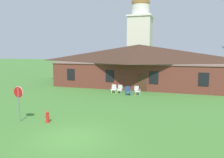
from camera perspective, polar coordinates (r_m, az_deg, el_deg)
ground_plane at (r=12.85m, az=-10.67°, el=-15.12°), size 200.00×200.00×0.00m
brick_building at (r=31.33m, az=7.09°, el=3.84°), size 22.85×10.40×5.82m
dome_tower at (r=48.14m, az=7.46°, el=11.33°), size 5.18×5.18×18.09m
stop_sign at (r=16.25m, az=-23.48°, el=-4.28°), size 0.80×0.11×2.49m
lawn_chair_by_porch at (r=25.48m, az=0.48°, el=-2.51°), size 0.71×0.74×0.96m
lawn_chair_near_door at (r=25.19m, az=2.11°, el=-2.63°), size 0.64×0.67×0.96m
lawn_chair_left_end at (r=24.16m, az=4.19°, el=-3.08°), size 0.83×0.86×0.96m
lawn_chair_middle at (r=24.51m, az=6.58°, el=-2.96°), size 0.83×0.86×0.96m
fire_hydrant at (r=15.73m, az=-16.69°, el=-9.61°), size 0.36×0.28×0.79m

